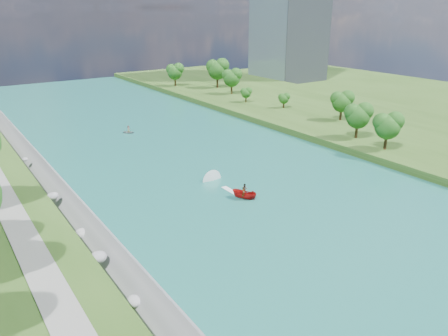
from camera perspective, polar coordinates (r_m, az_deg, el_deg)
ground at (r=59.77m, az=10.26°, el=-7.10°), size 260.00×260.00×0.00m
river_water at (r=73.86m, az=-0.56°, el=-1.26°), size 55.00×240.00×0.10m
berm_east at (r=107.92m, az=21.92°, el=4.62°), size 44.00×240.00×1.50m
riprap_bank at (r=62.96m, az=-20.13°, el=-4.80°), size 3.71×236.00×4.05m
riverside_path at (r=62.08m, az=-26.43°, el=-4.32°), size 3.00×200.00×0.10m
trees_east at (r=109.22m, az=12.99°, el=8.78°), size 19.20×139.33×11.96m
motorboat at (r=66.94m, az=1.76°, el=-2.98°), size 3.60×18.79×2.10m
raft at (r=102.45m, az=-12.33°, el=4.69°), size 3.15×3.19×1.69m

